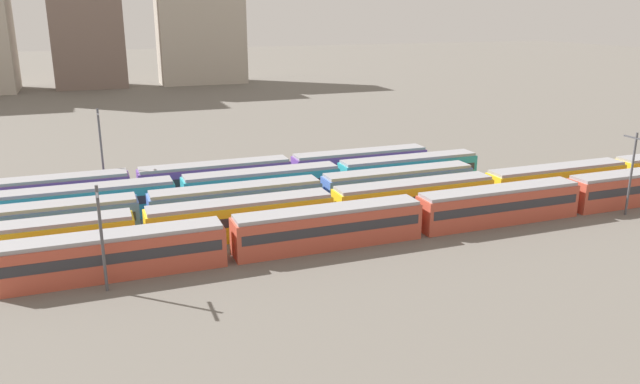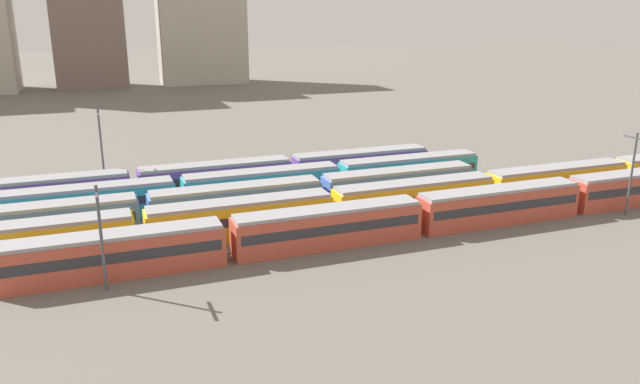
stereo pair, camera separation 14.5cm
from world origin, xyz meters
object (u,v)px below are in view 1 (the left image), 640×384
Objects in this scene: train_track_1 at (414,198)px; catenary_pole_2 at (632,170)px; catenary_pole_0 at (101,233)px; catenary_pole_1 at (101,149)px; train_track_2 at (237,202)px; train_track_0 at (418,215)px; train_track_3 at (262,186)px; train_track_4 at (216,178)px.

catenary_pole_2 reaches higher than train_track_1.
catenary_pole_2 reaches higher than catenary_pole_0.
catenary_pole_0 is 0.96× the size of catenary_pole_2.
catenary_pole_1 is 1.17× the size of catenary_pole_2.
catenary_pole_1 is at bearing 153.04° from catenary_pole_2.
train_track_2 is at bearing 161.45° from catenary_pole_2.
train_track_1 is at bearing 159.39° from catenary_pole_2.
train_track_0 is 1.34× the size of train_track_2.
train_track_2 is 41.75m from catenary_pole_2.
catenary_pole_2 is at bearing -20.61° from train_track_1.
train_track_2 is at bearing 43.99° from catenary_pole_0.
catenary_pole_0 is 0.82× the size of catenary_pole_1.
catenary_pole_0 is (-17.80, -18.34, 2.94)m from train_track_3.
catenary_pole_1 is at bearing 133.56° from train_track_2.
catenary_pole_2 is (52.04, -26.47, -0.80)m from catenary_pole_1.
train_track_3 is 18.99m from catenary_pole_1.
train_track_1 is at bearing -40.67° from train_track_4.
catenary_pole_0 reaches higher than train_track_4.
catenary_pole_0 is at bearing -136.01° from train_track_2.
catenary_pole_0 is at bearing 179.89° from catenary_pole_2.
train_track_4 is at bearing 139.33° from train_track_1.
train_track_0 is 8.33× the size of catenary_pole_2.
train_track_4 is 6.47× the size of catenary_pole_0.
train_track_3 is at bearing -50.66° from train_track_4.
train_track_3 is 6.47× the size of catenary_pole_0.
train_track_2 is at bearing -89.56° from train_track_4.
train_track_1 is 1.68× the size of train_track_3.
train_track_2 is 1.00× the size of train_track_3.
train_track_2 is 1.00× the size of train_track_4.
train_track_2 is 19.15m from catenary_pole_0.
train_track_4 is at bearing 90.44° from train_track_2.
train_track_0 and train_track_2 have the same top height.
train_track_2 is (-18.08, 5.20, -0.00)m from train_track_1.
train_track_0 is 19.35m from train_track_3.
train_track_2 and train_track_3 have the same top height.
train_track_1 is 18.81m from train_track_2.
train_track_1 is at bearing -31.01° from catenary_pole_1.
catenary_pole_2 is at bearing -27.60° from train_track_3.
train_track_2 and train_track_4 have the same top height.
train_track_2 is at bearing 163.95° from train_track_1.
catenary_pole_2 is (23.83, -2.85, 3.11)m from train_track_0.
train_track_0 is 26.07m from train_track_4.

